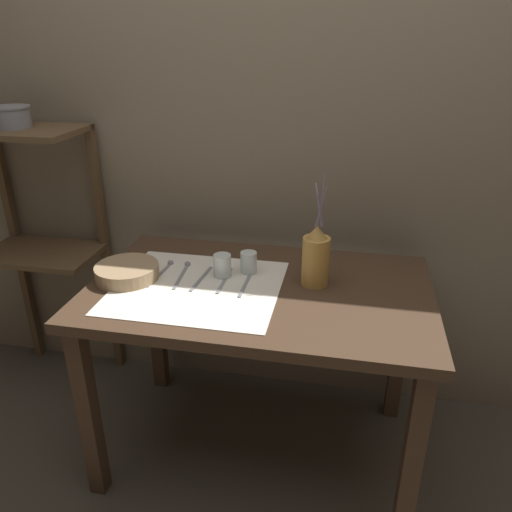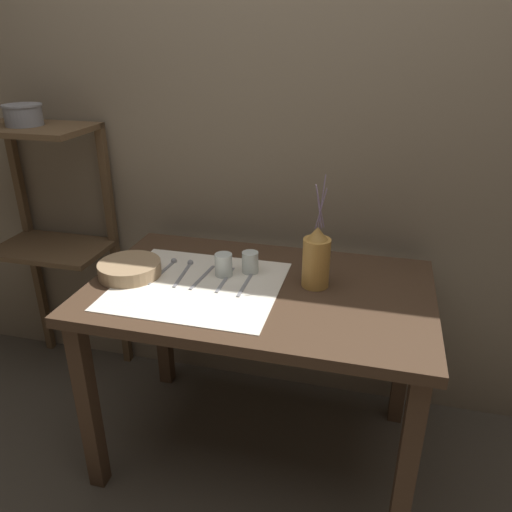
{
  "view_description": "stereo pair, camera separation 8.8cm",
  "coord_description": "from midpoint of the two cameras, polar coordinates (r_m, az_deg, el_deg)",
  "views": [
    {
      "loc": [
        0.3,
        -1.58,
        1.62
      ],
      "look_at": [
        -0.01,
        0.0,
        0.89
      ],
      "focal_mm": 35.0,
      "sensor_mm": 36.0,
      "label": 1
    },
    {
      "loc": [
        0.39,
        -1.56,
        1.62
      ],
      "look_at": [
        -0.01,
        0.0,
        0.89
      ],
      "focal_mm": 35.0,
      "sensor_mm": 36.0,
      "label": 2
    }
  ],
  "objects": [
    {
      "name": "ground_plane",
      "position": [
        2.29,
        -0.86,
        -20.96
      ],
      "size": [
        12.0,
        12.0,
        0.0
      ],
      "primitive_type": "plane",
      "color": "#473F35"
    },
    {
      "name": "stone_wall_back",
      "position": [
        2.14,
        1.79,
        12.87
      ],
      "size": [
        7.0,
        0.06,
        2.4
      ],
      "color": "#7A6B56",
      "rests_on": "ground_plane"
    },
    {
      "name": "wooden_table",
      "position": [
        1.87,
        -0.99,
        -6.3
      ],
      "size": [
        1.24,
        0.77,
        0.77
      ],
      "color": "#422D1E",
      "rests_on": "ground_plane"
    },
    {
      "name": "wooden_shelf_unit",
      "position": [
        2.49,
        -24.37,
        4.49
      ],
      "size": [
        0.51,
        0.33,
        1.26
      ],
      "color": "brown",
      "rests_on": "ground_plane"
    },
    {
      "name": "linen_cloth",
      "position": [
        1.83,
        -8.09,
        -3.52
      ],
      "size": [
        0.6,
        0.53,
        0.0
      ],
      "color": "silver",
      "rests_on": "wooden_table"
    },
    {
      "name": "pitcher_with_flowers",
      "position": [
        1.8,
        5.46,
        -0.2
      ],
      "size": [
        0.1,
        0.1,
        0.41
      ],
      "color": "#B7843D",
      "rests_on": "wooden_table"
    },
    {
      "name": "wooden_bowl",
      "position": [
        1.94,
        -15.79,
        -1.78
      ],
      "size": [
        0.24,
        0.24,
        0.05
      ],
      "color": "#9E7F5B",
      "rests_on": "wooden_table"
    },
    {
      "name": "glass_tumbler_near",
      "position": [
        1.88,
        -5.21,
        -1.11
      ],
      "size": [
        0.07,
        0.07,
        0.09
      ],
      "color": "silver",
      "rests_on": "wooden_table"
    },
    {
      "name": "glass_tumbler_far",
      "position": [
        1.9,
        -2.17,
        -0.74
      ],
      "size": [
        0.06,
        0.06,
        0.08
      ],
      "color": "silver",
      "rests_on": "wooden_table"
    },
    {
      "name": "spoon_inner",
      "position": [
        1.98,
        -11.5,
        -1.33
      ],
      "size": [
        0.03,
        0.22,
        0.02
      ],
      "color": "gray",
      "rests_on": "wooden_table"
    },
    {
      "name": "spoon_outer",
      "position": [
        1.96,
        -9.41,
        -1.51
      ],
      "size": [
        0.03,
        0.22,
        0.02
      ],
      "color": "gray",
      "rests_on": "wooden_table"
    },
    {
      "name": "fork_outer",
      "position": [
        1.88,
        -7.62,
        -2.59
      ],
      "size": [
        0.03,
        0.21,
        0.0
      ],
      "color": "gray",
      "rests_on": "wooden_table"
    },
    {
      "name": "knife_center",
      "position": [
        1.86,
        -4.98,
        -2.82
      ],
      "size": [
        0.01,
        0.21,
        0.0
      ],
      "color": "gray",
      "rests_on": "wooden_table"
    },
    {
      "name": "fork_inner",
      "position": [
        1.83,
        -2.58,
        -3.22
      ],
      "size": [
        0.01,
        0.21,
        0.0
      ],
      "color": "gray",
      "rests_on": "wooden_table"
    },
    {
      "name": "metal_pot_large",
      "position": [
        2.37,
        -27.23,
        14.03
      ],
      "size": [
        0.16,
        0.16,
        0.09
      ],
      "color": "gray",
      "rests_on": "wooden_shelf_unit"
    }
  ]
}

